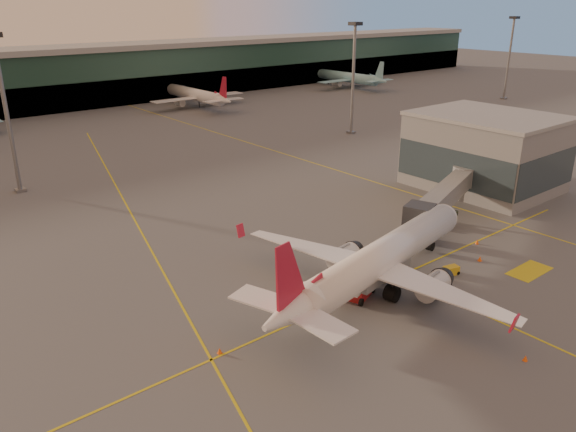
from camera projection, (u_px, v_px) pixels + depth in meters
ground at (405, 307)px, 58.83m from camera, size 600.00×600.00×0.00m
taxi_markings at (148, 209)px, 86.54m from camera, size 100.12×173.00×0.01m
terminal at (12, 82)px, 157.85m from camera, size 400.00×20.00×17.60m
gate_building at (485, 152)px, 94.39m from camera, size 18.40×22.40×12.60m
mast_west_near at (5, 103)px, 89.18m from camera, size 2.40×2.40×25.60m
mast_east_near at (353, 70)px, 130.83m from camera, size 2.40×2.40×25.60m
mast_east_far at (510, 52)px, 178.24m from camera, size 2.40×2.40×25.60m
main_airplane at (378, 261)px, 60.92m from camera, size 36.33×32.99×11.02m
jet_bridge at (448, 194)px, 81.57m from camera, size 24.57×10.95×5.58m
catering_truck at (358, 278)px, 59.86m from camera, size 5.78×4.03×4.12m
gpu_cart at (451, 270)px, 65.65m from camera, size 1.95×1.44×1.02m
pushback_tug at (429, 219)px, 80.68m from camera, size 3.45×2.02×1.72m
cone_nose at (477, 242)px, 73.98m from camera, size 0.48×0.48×0.61m
cone_tail at (220, 351)px, 50.96m from camera, size 0.46×0.46×0.58m
cone_wing_right at (525, 358)px, 49.92m from camera, size 0.43×0.43×0.55m
cone_wing_left at (271, 237)px, 75.65m from camera, size 0.39×0.39×0.50m
cone_fwd at (480, 259)px, 69.11m from camera, size 0.50×0.50×0.63m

